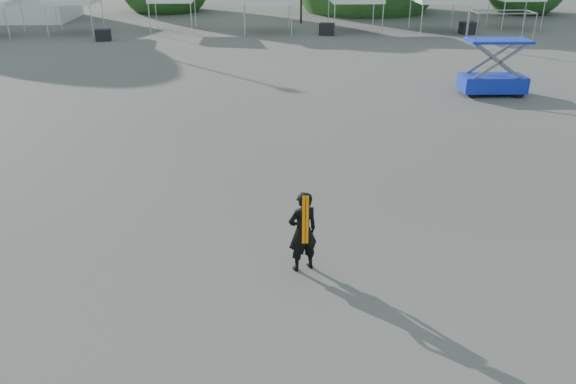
{
  "coord_description": "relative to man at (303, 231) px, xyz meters",
  "views": [
    {
      "loc": [
        -0.3,
        -11.01,
        5.91
      ],
      "look_at": [
        0.25,
        -0.95,
        1.3
      ],
      "focal_mm": 35.0,
      "sensor_mm": 36.0,
      "label": 1
    }
  ],
  "objects": [
    {
      "name": "man",
      "position": [
        0.0,
        0.0,
        0.0
      ],
      "size": [
        0.7,
        0.58,
        1.64
      ],
      "rotation": [
        0.0,
        0.0,
        3.52
      ],
      "color": "black",
      "rests_on": "ground"
    },
    {
      "name": "crate_east",
      "position": [
        13.14,
        28.06,
        -0.43
      ],
      "size": [
        1.1,
        0.92,
        0.78
      ],
      "primitive_type": "cube",
      "rotation": [
        0.0,
        0.0,
        0.15
      ],
      "color": "black",
      "rests_on": "ground"
    },
    {
      "name": "crate_west",
      "position": [
        -10.25,
        26.7,
        -0.47
      ],
      "size": [
        0.96,
        0.79,
        0.69
      ],
      "primitive_type": "cube",
      "rotation": [
        0.0,
        0.0,
        0.11
      ],
      "color": "black",
      "rests_on": "ground"
    },
    {
      "name": "ground",
      "position": [
        -0.49,
        1.71,
        -0.82
      ],
      "size": [
        120.0,
        120.0,
        0.0
      ],
      "primitive_type": "plane",
      "color": "#474442",
      "rests_on": "ground"
    },
    {
      "name": "crate_mid",
      "position": [
        3.79,
        28.17,
        -0.45
      ],
      "size": [
        1.12,
        0.97,
        0.75
      ],
      "primitive_type": "cube",
      "rotation": [
        0.0,
        0.0,
        -0.26
      ],
      "color": "black",
      "rests_on": "ground"
    },
    {
      "name": "scissor_lift",
      "position": [
        8.72,
        12.74,
        0.83
      ],
      "size": [
        2.57,
        1.35,
        3.27
      ],
      "rotation": [
        0.0,
        0.0,
        -0.04
      ],
      "color": "#0D23A9",
      "rests_on": "ground"
    }
  ]
}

